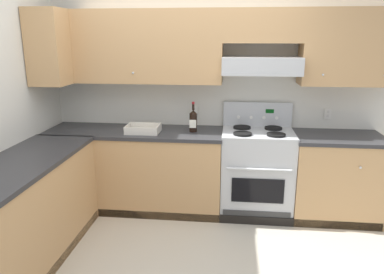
% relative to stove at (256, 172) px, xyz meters
% --- Properties ---
extents(wall_back, '(4.68, 0.57, 2.55)m').
position_rel_stove_xyz_m(wall_back, '(-0.36, 0.27, 1.00)').
color(wall_back, silver).
rests_on(wall_back, ground_plane).
extents(counter_back_run, '(3.60, 0.65, 0.91)m').
position_rel_stove_xyz_m(counter_back_run, '(-0.64, -0.01, -0.03)').
color(counter_back_run, tan).
rests_on(counter_back_run, ground_plane).
extents(counter_left_run, '(0.63, 1.91, 0.91)m').
position_rel_stove_xyz_m(counter_left_run, '(-2.01, -1.26, -0.03)').
color(counter_left_run, tan).
rests_on(counter_left_run, ground_plane).
extents(stove, '(0.76, 0.62, 1.20)m').
position_rel_stove_xyz_m(stove, '(0.00, 0.00, 0.00)').
color(stove, '#B7BABC').
rests_on(stove, ground_plane).
extents(wine_bottle, '(0.08, 0.08, 0.33)m').
position_rel_stove_xyz_m(wine_bottle, '(-0.70, -0.00, 0.56)').
color(wine_bottle, black).
rests_on(wine_bottle, counter_back_run).
extents(bowl, '(0.35, 0.27, 0.08)m').
position_rel_stove_xyz_m(bowl, '(-1.23, -0.09, 0.46)').
color(bowl, beige).
rests_on(bowl, counter_back_run).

